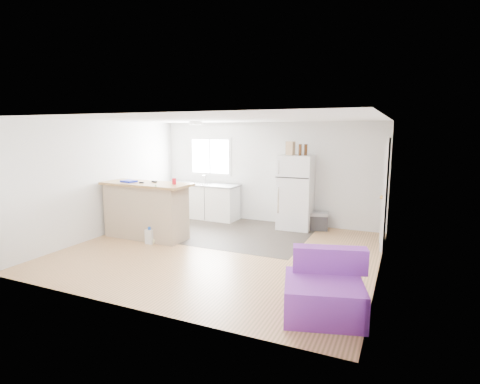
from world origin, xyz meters
name	(u,v)px	position (x,y,z in m)	size (l,w,h in m)	color
room	(220,187)	(0.00, 0.00, 1.20)	(5.51, 5.01, 2.41)	olive
vinyl_zone	(217,230)	(-0.73, 1.25, 0.00)	(4.05, 2.50, 0.00)	#302924
window	(210,156)	(-1.55, 2.49, 1.55)	(1.18, 0.06, 0.98)	white
interior_door	(386,194)	(2.72, 1.55, 1.02)	(0.11, 0.92, 2.10)	white
ceiling_fixture	(196,123)	(-1.20, 1.20, 2.36)	(0.30, 0.30, 0.07)	white
kitchen_cabinets	(202,200)	(-1.65, 2.19, 0.45)	(1.98, 0.69, 1.15)	white
peninsula	(146,210)	(-1.79, 0.14, 0.58)	(1.89, 0.76, 1.15)	tan
refrigerator	(296,192)	(0.81, 2.14, 0.83)	(0.76, 0.72, 1.66)	white
cooler	(316,221)	(1.28, 2.22, 0.20)	(0.59, 0.46, 0.40)	#2F2E31
purple_seat	(324,292)	(2.24, -1.64, 0.28)	(1.12, 1.09, 0.76)	purple
cleaner_jug	(150,236)	(-1.47, -0.19, 0.15)	(0.16, 0.12, 0.34)	silver
mop	(156,232)	(-1.38, -0.11, 0.23)	(0.20, 0.33, 1.19)	green
red_cup	(174,181)	(-1.11, 0.18, 1.21)	(0.08, 0.08, 0.12)	red
blue_tray	(129,181)	(-2.15, 0.08, 1.17)	(0.30, 0.22, 0.04)	#1526CD
tool_a	(154,182)	(-1.64, 0.26, 1.17)	(0.14, 0.05, 0.03)	black
tool_b	(142,183)	(-1.81, 0.05, 1.17)	(0.10, 0.04, 0.03)	black
cardboard_box	(290,148)	(0.67, 2.13, 1.81)	(0.20, 0.10, 0.30)	#A07E5B
bottle_left	(300,150)	(0.91, 2.04, 1.79)	(0.07, 0.07, 0.25)	#3D1F0B
bottle_right	(306,150)	(1.02, 2.10, 1.79)	(0.07, 0.07, 0.25)	#3D1F0B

